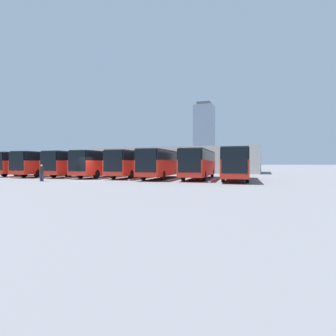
# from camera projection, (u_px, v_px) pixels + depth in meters

# --- Properties ---
(ground_plane) EXTENTS (600.00, 600.00, 0.00)m
(ground_plane) POSITION_uv_depth(u_px,v_px,m) (90.00, 180.00, 28.55)
(ground_plane) COLOR slate
(bus_0) EXTENTS (3.43, 11.99, 3.34)m
(bus_0) POSITION_uv_depth(u_px,v_px,m) (236.00, 163.00, 28.28)
(bus_0) COLOR red
(bus_0) RESTS_ON ground_plane
(curb_divider_0) EXTENTS (0.76, 6.58, 0.15)m
(curb_divider_0) POSITION_uv_depth(u_px,v_px,m) (213.00, 180.00, 27.43)
(curb_divider_0) COLOR #9E9E99
(curb_divider_0) RESTS_ON ground_plane
(bus_1) EXTENTS (3.43, 11.99, 3.34)m
(bus_1) POSITION_uv_depth(u_px,v_px,m) (199.00, 163.00, 30.57)
(bus_1) COLOR red
(bus_1) RESTS_ON ground_plane
(curb_divider_1) EXTENTS (0.76, 6.58, 0.15)m
(curb_divider_1) POSITION_uv_depth(u_px,v_px,m) (177.00, 179.00, 29.72)
(curb_divider_1) COLOR #9E9E99
(curb_divider_1) RESTS_ON ground_plane
(bus_2) EXTENTS (3.43, 11.99, 3.34)m
(bus_2) POSITION_uv_depth(u_px,v_px,m) (163.00, 163.00, 31.44)
(bus_2) COLOR red
(bus_2) RESTS_ON ground_plane
(curb_divider_2) EXTENTS (0.76, 6.58, 0.15)m
(curb_divider_2) POSITION_uv_depth(u_px,v_px,m) (140.00, 178.00, 30.58)
(curb_divider_2) COLOR #9E9E99
(curb_divider_2) RESTS_ON ground_plane
(bus_3) EXTENTS (3.43, 11.99, 3.34)m
(bus_3) POSITION_uv_depth(u_px,v_px,m) (134.00, 163.00, 33.74)
(bus_3) COLOR red
(bus_3) RESTS_ON ground_plane
(curb_divider_3) EXTENTS (0.76, 6.58, 0.15)m
(curb_divider_3) POSITION_uv_depth(u_px,v_px,m) (113.00, 177.00, 32.88)
(curb_divider_3) COLOR #9E9E99
(curb_divider_3) RESTS_ON ground_plane
(bus_4) EXTENTS (3.43, 11.99, 3.34)m
(bus_4) POSITION_uv_depth(u_px,v_px,m) (104.00, 163.00, 34.73)
(bus_4) COLOR red
(bus_4) RESTS_ON ground_plane
(curb_divider_4) EXTENTS (0.76, 6.58, 0.15)m
(curb_divider_4) POSITION_uv_depth(u_px,v_px,m) (82.00, 177.00, 33.87)
(curb_divider_4) COLOR #9E9E99
(curb_divider_4) RESTS_ON ground_plane
(bus_5) EXTENTS (3.43, 11.99, 3.34)m
(bus_5) POSITION_uv_depth(u_px,v_px,m) (78.00, 163.00, 36.40)
(bus_5) COLOR red
(bus_5) RESTS_ON ground_plane
(curb_divider_5) EXTENTS (0.76, 6.58, 0.15)m
(curb_divider_5) POSITION_uv_depth(u_px,v_px,m) (57.00, 176.00, 35.54)
(curb_divider_5) COLOR #9E9E99
(curb_divider_5) RESTS_ON ground_plane
(bus_6) EXTENTS (3.43, 11.99, 3.34)m
(bus_6) POSITION_uv_depth(u_px,v_px,m) (50.00, 163.00, 37.25)
(bus_6) COLOR red
(bus_6) RESTS_ON ground_plane
(curb_divider_6) EXTENTS (0.76, 6.58, 0.15)m
(curb_divider_6) POSITION_uv_depth(u_px,v_px,m) (29.00, 176.00, 36.40)
(curb_divider_6) COLOR #9E9E99
(curb_divider_6) RESTS_ON ground_plane
(bus_7) EXTENTS (3.43, 11.99, 3.34)m
(bus_7) POSITION_uv_depth(u_px,v_px,m) (31.00, 163.00, 39.28)
(bus_7) COLOR red
(bus_7) RESTS_ON ground_plane
(pedestrian) EXTENTS (0.45, 0.45, 1.70)m
(pedestrian) POSITION_uv_depth(u_px,v_px,m) (42.00, 172.00, 26.64)
(pedestrian) COLOR #38384C
(pedestrian) RESTS_ON ground_plane
(station_building) EXTENTS (34.41, 14.47, 4.91)m
(station_building) POSITION_uv_depth(u_px,v_px,m) (173.00, 160.00, 54.14)
(station_building) COLOR beige
(station_building) RESTS_ON ground_plane
(office_tower) EXTENTS (14.35, 14.35, 48.65)m
(office_tower) POSITION_uv_depth(u_px,v_px,m) (204.00, 135.00, 202.77)
(office_tower) COLOR #7F8EA3
(office_tower) RESTS_ON ground_plane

